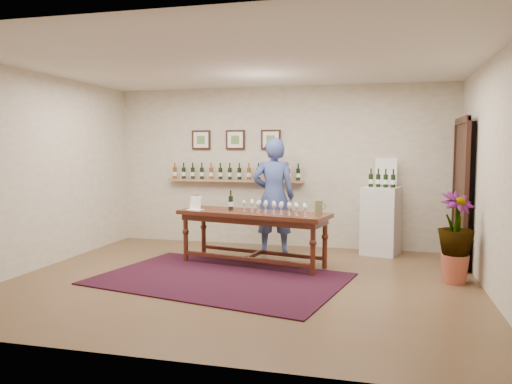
% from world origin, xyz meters
% --- Properties ---
extents(ground, '(6.00, 6.00, 0.00)m').
position_xyz_m(ground, '(0.00, 0.00, 0.00)').
color(ground, brown).
rests_on(ground, ground).
extents(room_shell, '(6.00, 6.00, 6.00)m').
position_xyz_m(room_shell, '(2.11, 1.86, 1.12)').
color(room_shell, beige).
rests_on(room_shell, ground).
extents(rug, '(3.52, 2.71, 0.02)m').
position_xyz_m(rug, '(-0.29, 0.02, 0.01)').
color(rug, '#4B0D14').
rests_on(rug, ground).
extents(tasting_table, '(2.35, 1.17, 0.80)m').
position_xyz_m(tasting_table, '(-0.07, 0.92, 0.68)').
color(tasting_table, '#401A10').
rests_on(tasting_table, ground).
extents(table_glasses, '(1.23, 0.69, 0.17)m').
position_xyz_m(table_glasses, '(0.24, 0.90, 0.88)').
color(table_glasses, silver).
rests_on(table_glasses, tasting_table).
extents(table_bottles, '(0.33, 0.26, 0.31)m').
position_xyz_m(table_bottles, '(-0.44, 1.07, 0.96)').
color(table_bottles, black).
rests_on(table_bottles, tasting_table).
extents(pitcher_left, '(0.18, 0.18, 0.21)m').
position_xyz_m(pitcher_left, '(-1.08, 1.19, 0.90)').
color(pitcher_left, '#686D44').
rests_on(pitcher_left, tasting_table).
extents(pitcher_right, '(0.16, 0.16, 0.21)m').
position_xyz_m(pitcher_right, '(0.90, 0.82, 0.90)').
color(pitcher_right, '#686D44').
rests_on(pitcher_right, tasting_table).
extents(menu_card, '(0.27, 0.22, 0.21)m').
position_xyz_m(menu_card, '(-0.99, 0.95, 0.90)').
color(menu_card, white).
rests_on(menu_card, tasting_table).
extents(display_pedestal, '(0.68, 0.68, 1.10)m').
position_xyz_m(display_pedestal, '(1.76, 2.17, 0.55)').
color(display_pedestal, silver).
rests_on(display_pedestal, ground).
extents(pedestal_bottles, '(0.33, 0.17, 0.32)m').
position_xyz_m(pedestal_bottles, '(1.76, 2.09, 1.26)').
color(pedestal_bottles, black).
rests_on(pedestal_bottles, display_pedestal).
extents(info_sign, '(0.35, 0.11, 0.49)m').
position_xyz_m(info_sign, '(1.82, 2.34, 1.35)').
color(info_sign, white).
rests_on(info_sign, display_pedestal).
extents(potted_plant, '(0.74, 0.74, 1.01)m').
position_xyz_m(potted_plant, '(2.68, 0.58, 0.59)').
color(potted_plant, '#AA4E38').
rests_on(potted_plant, ground).
extents(person, '(0.76, 0.57, 1.89)m').
position_xyz_m(person, '(0.05, 1.80, 0.95)').
color(person, '#394A88').
rests_on(person, ground).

